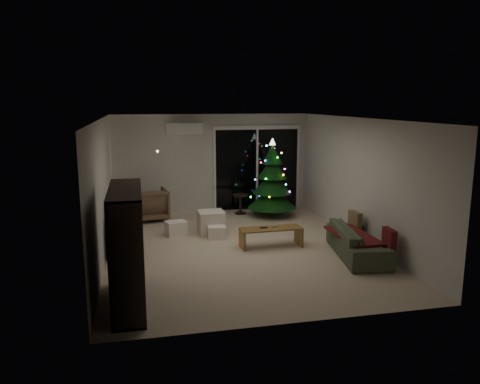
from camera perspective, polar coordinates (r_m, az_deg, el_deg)
The scene contains 18 objects.
room at distance 10.49m, azimuth 0.50°, elevation 1.12°, with size 6.50×7.51×2.60m.
bookshelf at distance 6.70m, azimuth -15.32°, elevation -6.67°, with size 0.42×1.66×1.66m, color black, non-canonical shape.
media_cabinet at distance 9.23m, azimuth -14.47°, elevation -4.61°, with size 0.47×1.25×0.78m, color black.
stereo at distance 9.12m, azimuth -14.61°, elevation -1.75°, with size 0.39×0.47×0.17m, color black.
armchair at distance 11.43m, azimuth -10.93°, elevation -1.51°, with size 0.81×0.83×0.76m, color brown.
ottoman at distance 10.15m, azimuth -3.54°, elevation -3.70°, with size 0.54×0.54×0.49m, color white.
cardboard_box_a at distance 10.12m, azimuth -7.81°, elevation -4.39°, with size 0.42×0.32×0.30m, color white.
cardboard_box_b at distance 9.80m, azimuth -2.84°, elevation -4.93°, with size 0.37×0.28×0.26m, color white.
side_table at distance 11.87m, azimuth 0.06°, elevation -1.47°, with size 0.40×0.40×0.51m, color black.
floor_lamp at distance 12.09m, azimuth -9.93°, elevation 1.27°, with size 0.26×0.26×1.61m, color black.
sofa at distance 8.93m, azimuth 14.17°, elevation -5.88°, with size 1.89×0.74×0.55m, color #424F3B.
sofa_throw at distance 8.86m, azimuth 13.62°, elevation -5.17°, with size 0.59×1.36×0.05m, color maroon.
cushion_a at distance 9.54m, azimuth 13.84°, elevation -3.39°, with size 0.11×0.36×0.36m, color #857856.
cushion_b at distance 8.44m, azimuth 17.73°, elevation -5.49°, with size 0.11×0.36×0.36m, color maroon.
coffee_table at distance 9.25m, azimuth 3.78°, elevation -5.52°, with size 1.22×0.43×0.39m, color #A37836, non-canonical shape.
remote_a at distance 9.15m, azimuth 2.89°, elevation -4.36°, with size 0.15×0.05×0.02m, color black.
remote_b at distance 9.26m, azimuth 4.31°, elevation -4.18°, with size 0.14×0.04×0.02m, color slate.
christmas_tree at distance 11.52m, azimuth 3.94°, elevation 1.75°, with size 1.20×1.20×1.94m, color #0F3B16.
Camera 1 is at (-1.86, -8.58, 2.83)m, focal length 35.00 mm.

